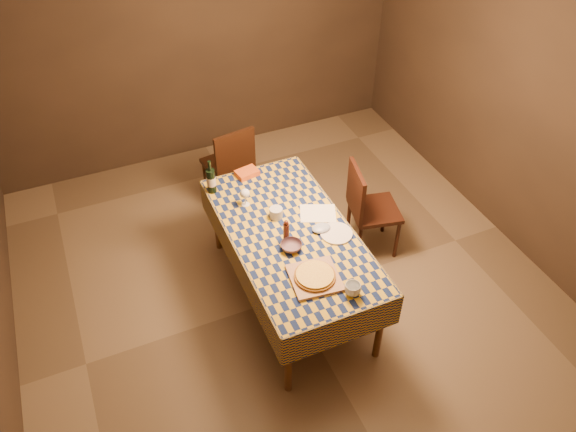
% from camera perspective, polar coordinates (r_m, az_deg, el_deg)
% --- Properties ---
extents(room, '(5.00, 5.10, 2.70)m').
position_cam_1_polar(room, '(4.05, 0.28, 4.33)').
color(room, brown).
rests_on(room, ground).
extents(dining_table, '(0.94, 1.84, 0.77)m').
position_cam_1_polar(dining_table, '(4.48, 0.25, -2.36)').
color(dining_table, brown).
rests_on(dining_table, ground).
extents(cutting_board, '(0.39, 0.39, 0.02)m').
position_cam_1_polar(cutting_board, '(4.08, 2.74, -6.29)').
color(cutting_board, '#A36F4C').
rests_on(cutting_board, dining_table).
extents(pizza, '(0.33, 0.33, 0.03)m').
position_cam_1_polar(pizza, '(4.06, 2.75, -6.05)').
color(pizza, '#8C5517').
rests_on(pizza, cutting_board).
extents(pepper_mill, '(0.06, 0.06, 0.20)m').
position_cam_1_polar(pepper_mill, '(4.31, -0.18, -1.53)').
color(pepper_mill, '#451910').
rests_on(pepper_mill, dining_table).
extents(bowl, '(0.21, 0.21, 0.05)m').
position_cam_1_polar(bowl, '(4.28, 0.34, -3.08)').
color(bowl, '#5F444F').
rests_on(bowl, dining_table).
extents(wine_glass, '(0.08, 0.08, 0.16)m').
position_cam_1_polar(wine_glass, '(4.62, -4.40, 2.25)').
color(wine_glass, white).
rests_on(wine_glass, dining_table).
extents(wine_bottle, '(0.10, 0.10, 0.32)m').
position_cam_1_polar(wine_bottle, '(4.79, -7.82, 3.61)').
color(wine_bottle, black).
rests_on(wine_bottle, dining_table).
extents(deli_tub, '(0.14, 0.14, 0.09)m').
position_cam_1_polar(deli_tub, '(4.53, -1.22, 0.32)').
color(deli_tub, silver).
rests_on(deli_tub, dining_table).
extents(takeout_container, '(0.21, 0.17, 0.05)m').
position_cam_1_polar(takeout_container, '(4.99, -4.19, 4.39)').
color(takeout_container, '#CA501A').
rests_on(takeout_container, dining_table).
extents(white_plate, '(0.32, 0.32, 0.01)m').
position_cam_1_polar(white_plate, '(4.43, 4.93, -1.76)').
color(white_plate, white).
rests_on(white_plate, dining_table).
extents(tumbler, '(0.14, 0.14, 0.09)m').
position_cam_1_polar(tumbler, '(3.98, 6.58, -7.41)').
color(tumbler, silver).
rests_on(tumbler, dining_table).
extents(flour_patch, '(0.35, 0.32, 0.00)m').
position_cam_1_polar(flour_patch, '(4.60, 3.06, 0.28)').
color(flour_patch, white).
rests_on(flour_patch, dining_table).
extents(flour_bag, '(0.18, 0.16, 0.04)m').
position_cam_1_polar(flour_bag, '(4.44, 3.40, -1.23)').
color(flour_bag, '#9AA8C5').
rests_on(flour_bag, dining_table).
extents(chair_far, '(0.48, 0.49, 0.93)m').
position_cam_1_polar(chair_far, '(5.59, -5.84, 5.43)').
color(chair_far, black).
rests_on(chair_far, ground).
extents(chair_right, '(0.51, 0.50, 0.93)m').
position_cam_1_polar(chair_right, '(5.10, 8.00, 1.08)').
color(chair_right, black).
rests_on(chair_right, ground).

